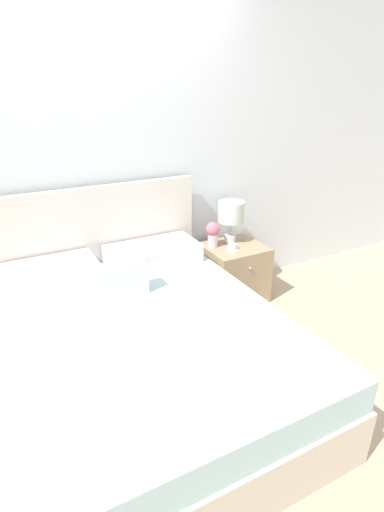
% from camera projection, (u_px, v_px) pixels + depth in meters
% --- Properties ---
extents(ground_plane, '(12.00, 12.00, 0.00)m').
position_uv_depth(ground_plane, '(100.00, 316.00, 3.32)').
color(ground_plane, '#CCB28E').
extents(wall_back, '(8.00, 0.06, 2.60)m').
position_uv_depth(wall_back, '(81.00, 157.00, 2.85)').
color(wall_back, white).
rests_on(wall_back, ground_plane).
extents(bed, '(1.67, 2.00, 1.10)m').
position_uv_depth(bed, '(138.00, 349.00, 2.46)').
color(bed, beige).
rests_on(bed, ground_plane).
extents(nightstand, '(0.50, 0.47, 0.50)m').
position_uv_depth(nightstand, '(234.00, 272.00, 3.51)').
color(nightstand, tan).
rests_on(nightstand, ground_plane).
extents(table_lamp, '(0.22, 0.22, 0.36)m').
position_uv_depth(table_lamp, '(231.00, 214.00, 3.39)').
color(table_lamp, white).
rests_on(table_lamp, nightstand).
extents(flower_vase, '(0.12, 0.12, 0.21)m').
position_uv_depth(flower_vase, '(213.00, 233.00, 3.35)').
color(flower_vase, silver).
rests_on(flower_vase, nightstand).
extents(teacup, '(0.11, 0.11, 0.05)m').
position_uv_depth(teacup, '(233.00, 247.00, 3.32)').
color(teacup, white).
rests_on(teacup, nightstand).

